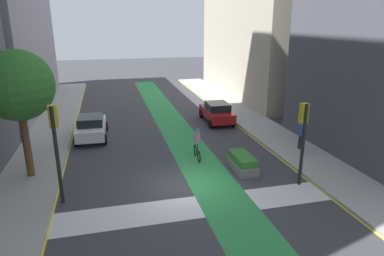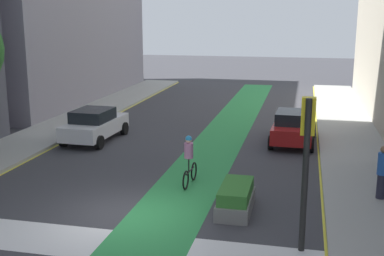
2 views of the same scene
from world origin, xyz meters
The scene contains 11 objects.
ground_plane centered at (0.00, 0.00, 0.00)m, with size 120.00×120.00×0.00m, color #38383D.
bike_lane_paint centered at (1.29, 0.00, 0.00)m, with size 2.40×60.00×0.01m, color #2D8C47.
crosswalk_band centered at (0.00, -2.00, 0.00)m, with size 12.00×1.80×0.01m, color silver.
sidewalk_right centered at (7.50, 0.00, 0.07)m, with size 3.00×60.00×0.15m, color #9E9E99.
curb_stripe_right centered at (6.00, 0.00, 0.01)m, with size 0.16×60.00×0.01m, color yellow.
traffic_signal_near_right centered at (5.33, -1.05, 2.81)m, with size 0.35×0.52×4.00m.
car_red_right_far centered at (4.79, 10.05, 0.80)m, with size 2.14×4.26×1.57m.
car_white_left_far centered at (-4.62, 8.42, 0.80)m, with size 2.15×4.26×1.57m.
cyclist_in_lane centered at (1.34, 3.08, 0.97)m, with size 0.32×1.73×1.86m.
pedestrian_sidewalk_right_a centered at (7.78, 2.84, 1.05)m, with size 0.34×0.34×1.76m.
median_planter centered at (3.29, 1.10, 0.40)m, with size 1.00×2.24×0.85m.
Camera 2 is at (5.20, -13.39, 5.98)m, focal length 46.43 mm.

